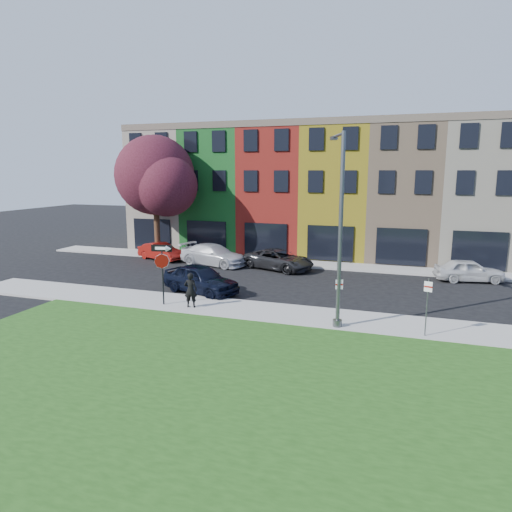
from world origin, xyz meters
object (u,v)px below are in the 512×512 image
(sedan_near, at_px, (201,279))
(street_lamp, at_px, (339,231))
(stop_sign, at_px, (162,262))
(man, at_px, (191,290))

(sedan_near, bearing_deg, street_lamp, -92.75)
(stop_sign, bearing_deg, man, -11.40)
(man, distance_m, street_lamp, 7.95)
(street_lamp, bearing_deg, stop_sign, 157.94)
(stop_sign, relative_size, sedan_near, 0.60)
(sedan_near, distance_m, street_lamp, 9.44)
(stop_sign, bearing_deg, sedan_near, 66.15)
(stop_sign, relative_size, man, 1.76)
(stop_sign, xyz_separation_m, man, (1.53, 0.01, -1.30))
(sedan_near, relative_size, street_lamp, 0.61)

